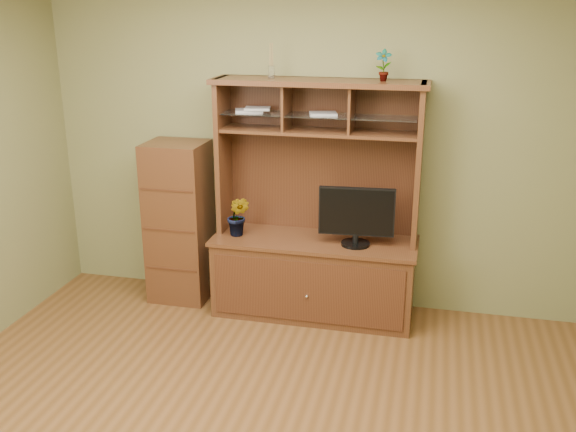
% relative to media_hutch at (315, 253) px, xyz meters
% --- Properties ---
extents(room, '(4.54, 4.04, 2.74)m').
position_rel_media_hutch_xyz_m(room, '(-0.07, -1.73, 0.83)').
color(room, brown).
rests_on(room, ground).
extents(media_hutch, '(1.66, 0.61, 1.90)m').
position_rel_media_hutch_xyz_m(media_hutch, '(0.00, 0.00, 0.00)').
color(media_hutch, '#462914').
rests_on(media_hutch, room).
extents(monitor, '(0.59, 0.23, 0.46)m').
position_rel_media_hutch_xyz_m(monitor, '(0.34, -0.08, 0.37)').
color(monitor, black).
rests_on(monitor, media_hutch).
extents(orchid_plant, '(0.20, 0.17, 0.33)m').
position_rel_media_hutch_xyz_m(orchid_plant, '(-0.62, -0.08, 0.29)').
color(orchid_plant, '#23571D').
rests_on(orchid_plant, media_hutch).
extents(top_plant, '(0.12, 0.09, 0.23)m').
position_rel_media_hutch_xyz_m(top_plant, '(0.48, 0.08, 1.49)').
color(top_plant, '#2A6924').
rests_on(top_plant, media_hutch).
extents(reed_diffuser, '(0.05, 0.05, 0.26)m').
position_rel_media_hutch_xyz_m(reed_diffuser, '(-0.37, 0.08, 1.48)').
color(reed_diffuser, silver).
rests_on(reed_diffuser, media_hutch).
extents(magazines, '(0.84, 0.22, 0.04)m').
position_rel_media_hutch_xyz_m(magazines, '(-0.34, 0.08, 1.13)').
color(magazines, silver).
rests_on(magazines, media_hutch).
extents(side_cabinet, '(0.49, 0.45, 1.37)m').
position_rel_media_hutch_xyz_m(side_cabinet, '(-1.18, 0.03, 0.16)').
color(side_cabinet, '#462914').
rests_on(side_cabinet, room).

